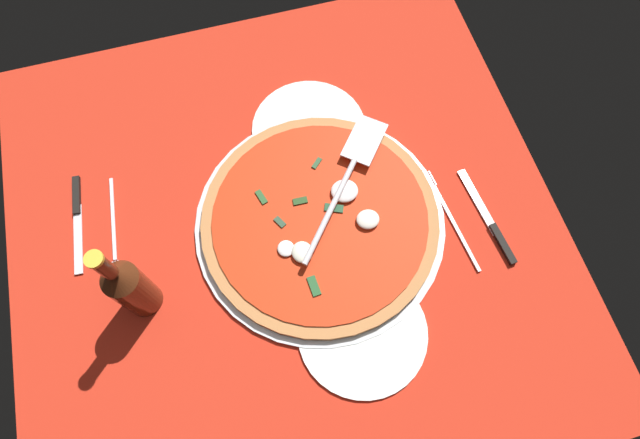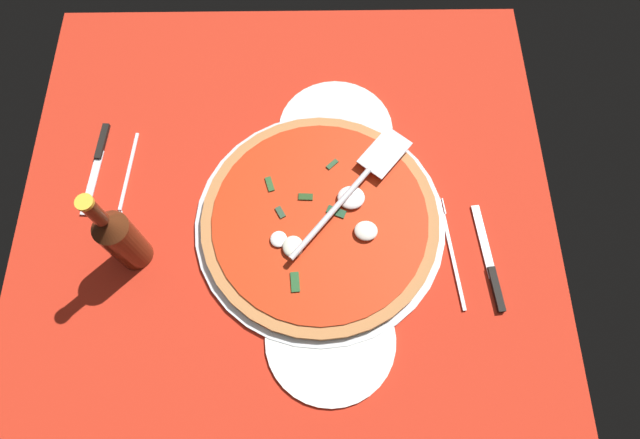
% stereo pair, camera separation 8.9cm
% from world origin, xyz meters
% --- Properties ---
extents(ground_plane, '(0.94, 0.94, 0.01)m').
position_xyz_m(ground_plane, '(0.00, 0.00, -0.00)').
color(ground_plane, red).
extents(pizza_pan, '(0.43, 0.43, 0.01)m').
position_xyz_m(pizza_pan, '(0.01, 0.06, 0.01)').
color(pizza_pan, silver).
rests_on(pizza_pan, ground_plane).
extents(dinner_plate_left, '(0.21, 0.21, 0.01)m').
position_xyz_m(dinner_plate_left, '(-0.18, 0.09, 0.01)').
color(dinner_plate_left, white).
rests_on(dinner_plate_left, ground_plane).
extents(dinner_plate_right, '(0.21, 0.21, 0.01)m').
position_xyz_m(dinner_plate_right, '(0.21, 0.07, 0.01)').
color(dinner_plate_right, white).
rests_on(dinner_plate_right, ground_plane).
extents(pizza, '(0.41, 0.41, 0.03)m').
position_xyz_m(pizza, '(0.01, 0.06, 0.02)').
color(pizza, '#BC7843').
rests_on(pizza, pizza_pan).
extents(pizza_server, '(0.25, 0.22, 0.01)m').
position_xyz_m(pizza_server, '(-0.04, 0.12, 0.04)').
color(pizza_server, silver).
rests_on(pizza_server, pizza).
extents(place_setting_near, '(0.21, 0.15, 0.01)m').
position_xyz_m(place_setting_near, '(-0.10, -0.32, 0.00)').
color(place_setting_near, white).
rests_on(place_setting_near, ground_plane).
extents(place_setting_far, '(0.22, 0.15, 0.01)m').
position_xyz_m(place_setting_far, '(0.08, 0.31, 0.00)').
color(place_setting_far, white).
rests_on(place_setting_far, ground_plane).
extents(beer_bottle, '(0.06, 0.06, 0.22)m').
position_xyz_m(beer_bottle, '(0.06, -0.25, 0.09)').
color(beer_bottle, '#4A2210').
rests_on(beer_bottle, ground_plane).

